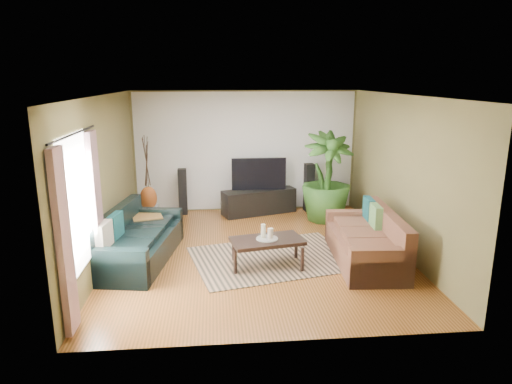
{
  "coord_description": "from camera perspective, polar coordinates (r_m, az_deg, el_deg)",
  "views": [
    {
      "loc": [
        -0.7,
        -7.41,
        2.98
      ],
      "look_at": [
        0.0,
        0.2,
        1.05
      ],
      "focal_mm": 32.0,
      "sensor_mm": 36.0,
      "label": 1
    }
  ],
  "objects": [
    {
      "name": "pedestal",
      "position": [
        9.77,
        -13.17,
        -2.81
      ],
      "size": [
        0.38,
        0.38,
        0.38
      ],
      "primitive_type": "cube",
      "rotation": [
        0.0,
        0.0,
        -0.01
      ],
      "color": "#999996",
      "rests_on": "floor"
    },
    {
      "name": "television",
      "position": [
        10.09,
        0.35,
        2.29
      ],
      "size": [
        1.2,
        0.07,
        0.71
      ],
      "primitive_type": "cube",
      "color": "black",
      "rests_on": "tv_stand"
    },
    {
      "name": "sofa_right",
      "position": [
        7.74,
        13.45,
        -5.51
      ],
      "size": [
        1.08,
        2.15,
        0.85
      ],
      "primitive_type": "cube",
      "rotation": [
        0.0,
        0.0,
        -1.64
      ],
      "color": "brown",
      "rests_on": "floor"
    },
    {
      "name": "vase",
      "position": [
        9.67,
        -13.29,
        -0.74
      ],
      "size": [
        0.35,
        0.35,
        0.49
      ],
      "primitive_type": "ellipsoid",
      "color": "brown",
      "rests_on": "pedestal"
    },
    {
      "name": "backwall_panel",
      "position": [
        10.31,
        -1.3,
        5.07
      ],
      "size": [
        4.9,
        0.0,
        4.9
      ],
      "primitive_type": "plane",
      "rotation": [
        1.57,
        0.0,
        0.0
      ],
      "color": "white",
      "rests_on": "ground"
    },
    {
      "name": "candle_tray",
      "position": [
        7.34,
        1.4,
        -5.84
      ],
      "size": [
        0.35,
        0.35,
        0.02
      ],
      "primitive_type": "cylinder",
      "color": "gray",
      "rests_on": "coffee_table"
    },
    {
      "name": "window_pane",
      "position": [
        6.28,
        -21.52,
        -1.42
      ],
      "size": [
        0.0,
        1.8,
        1.8
      ],
      "primitive_type": "plane",
      "rotation": [
        1.57,
        0.0,
        1.57
      ],
      "color": "white",
      "rests_on": "ground"
    },
    {
      "name": "curtain_far",
      "position": [
        7.03,
        -19.31,
        -1.74
      ],
      "size": [
        0.08,
        0.35,
        2.2
      ],
      "primitive_type": "cube",
      "color": "gray",
      "rests_on": "ground"
    },
    {
      "name": "candle_tall",
      "position": [
        7.32,
        0.91,
        -4.89
      ],
      "size": [
        0.07,
        0.07,
        0.23
      ],
      "primitive_type": "cylinder",
      "color": "#F3ECCD",
      "rests_on": "candle_tray"
    },
    {
      "name": "sofa_left",
      "position": [
        7.83,
        -14.48,
        -5.35
      ],
      "size": [
        1.33,
        2.38,
        0.85
      ],
      "primitive_type": "cube",
      "rotation": [
        0.0,
        0.0,
        1.4
      ],
      "color": "black",
      "rests_on": "floor"
    },
    {
      "name": "candle_mid",
      "position": [
        7.27,
        1.75,
        -5.23
      ],
      "size": [
        0.07,
        0.07,
        0.17
      ],
      "primitive_type": "cylinder",
      "color": "silver",
      "rests_on": "candle_tray"
    },
    {
      "name": "ceiling",
      "position": [
        7.45,
        0.14,
        12.01
      ],
      "size": [
        5.5,
        5.5,
        0.0
      ],
      "primitive_type": "plane",
      "rotation": [
        3.14,
        0.0,
        0.0
      ],
      "color": "white",
      "rests_on": "ground"
    },
    {
      "name": "potted_plant",
      "position": [
        9.7,
        8.82,
        1.87
      ],
      "size": [
        1.24,
        1.24,
        1.88
      ],
      "primitive_type": "imported",
      "rotation": [
        0.0,
        0.0,
        0.2
      ],
      "color": "#29531B",
      "rests_on": "floor"
    },
    {
      "name": "area_rug",
      "position": [
        7.81,
        2.1,
        -8.23
      ],
      "size": [
        2.97,
        2.4,
        0.01
      ],
      "primitive_type": "cube",
      "rotation": [
        0.0,
        0.0,
        0.23
      ],
      "color": "tan",
      "rests_on": "floor"
    },
    {
      "name": "plant_pot",
      "position": [
        9.9,
        8.64,
        -2.7
      ],
      "size": [
        0.35,
        0.35,
        0.27
      ],
      "primitive_type": "cylinder",
      "color": "black",
      "rests_on": "floor"
    },
    {
      "name": "wall_front",
      "position": [
        4.99,
        3.11,
        -4.94
      ],
      "size": [
        5.0,
        0.0,
        5.0
      ],
      "primitive_type": "plane",
      "rotation": [
        -1.57,
        0.0,
        0.0
      ],
      "color": "brown",
      "rests_on": "ground"
    },
    {
      "name": "curtain_rod",
      "position": [
        6.1,
        -21.84,
        6.75
      ],
      "size": [
        0.03,
        1.9,
        0.03
      ],
      "primitive_type": "cylinder",
      "rotation": [
        1.57,
        0.0,
        0.0
      ],
      "color": "black",
      "rests_on": "ground"
    },
    {
      "name": "wall_right",
      "position": [
        8.24,
        17.73,
        2.07
      ],
      "size": [
        0.0,
        5.5,
        5.5
      ],
      "primitive_type": "plane",
      "rotation": [
        1.57,
        0.0,
        -1.57
      ],
      "color": "brown",
      "rests_on": "ground"
    },
    {
      "name": "wall_back",
      "position": [
        10.32,
        -1.3,
        5.08
      ],
      "size": [
        5.0,
        0.0,
        5.0
      ],
      "primitive_type": "plane",
      "rotation": [
        1.57,
        0.0,
        0.0
      ],
      "color": "brown",
      "rests_on": "ground"
    },
    {
      "name": "tv_stand",
      "position": [
        10.22,
        0.36,
        -1.19
      ],
      "size": [
        1.71,
        0.98,
        0.55
      ],
      "primitive_type": "cube",
      "rotation": [
        0.0,
        0.0,
        0.32
      ],
      "color": "black",
      "rests_on": "floor"
    },
    {
      "name": "speaker_right",
      "position": [
        10.43,
        6.63,
        0.58
      ],
      "size": [
        0.22,
        0.24,
        1.09
      ],
      "primitive_type": "cube",
      "rotation": [
        0.0,
        0.0,
        0.12
      ],
      "color": "black",
      "rests_on": "floor"
    },
    {
      "name": "curtain_near",
      "position": [
        5.66,
        -22.86,
        -5.89
      ],
      "size": [
        0.08,
        0.35,
        2.2
      ],
      "primitive_type": "cube",
      "color": "gray",
      "rests_on": "ground"
    },
    {
      "name": "side_table",
      "position": [
        8.61,
        -13.37,
        -4.58
      ],
      "size": [
        0.62,
        0.62,
        0.54
      ],
      "primitive_type": "cube",
      "rotation": [
        0.0,
        0.0,
        0.26
      ],
      "color": "brown",
      "rests_on": "floor"
    },
    {
      "name": "speaker_left",
      "position": [
        10.24,
        -9.15,
        0.05
      ],
      "size": [
        0.19,
        0.21,
        1.03
      ],
      "primitive_type": "cube",
      "rotation": [
        0.0,
        0.0,
        0.03
      ],
      "color": "black",
      "rests_on": "floor"
    },
    {
      "name": "candle_short",
      "position": [
        7.37,
        1.89,
        -5.08
      ],
      "size": [
        0.07,
        0.07,
        0.14
      ],
      "primitive_type": "cylinder",
      "color": "#F3ECCD",
      "rests_on": "candle_tray"
    },
    {
      "name": "coffee_table",
      "position": [
        7.42,
        1.39,
        -7.58
      ],
      "size": [
        1.23,
        0.83,
        0.46
      ],
      "primitive_type": "cube",
      "rotation": [
        0.0,
        0.0,
        0.2
      ],
      "color": "black",
      "rests_on": "floor"
    },
    {
      "name": "wall_left",
      "position": [
        7.8,
        -18.47,
        1.37
      ],
      "size": [
        0.0,
        5.5,
        5.5
      ],
      "primitive_type": "plane",
      "rotation": [
        1.57,
        0.0,
        1.57
      ],
      "color": "brown",
      "rests_on": "ground"
    },
    {
      "name": "floor",
      "position": [
        8.02,
        0.13,
        -7.64
      ],
      "size": [
        5.5,
        5.5,
        0.0
      ],
      "primitive_type": "plane",
      "color": "#995627",
      "rests_on": "ground"
    }
  ]
}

